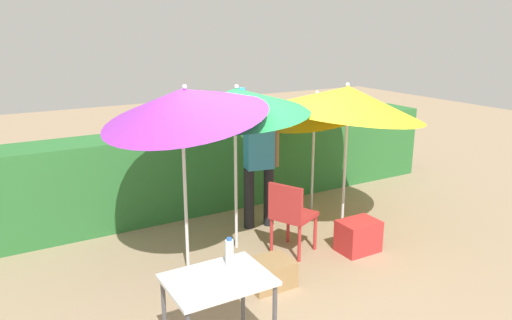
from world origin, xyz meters
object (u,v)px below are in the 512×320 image
(umbrella_yellow, at_px, (316,104))
(cooler_box, at_px, (358,236))
(person_vendor, at_px, (259,160))
(umbrella_navy, at_px, (183,104))
(chair_plastic, at_px, (291,213))
(folding_table, at_px, (218,288))
(bottle_water, at_px, (230,252))
(umbrella_rainbow, at_px, (236,102))
(crate_cardboard, at_px, (270,273))
(umbrella_orange, at_px, (348,100))

(umbrella_yellow, xyz_separation_m, cooler_box, (-0.35, -1.40, -1.38))
(person_vendor, height_order, cooler_box, person_vendor)
(person_vendor, bearing_deg, umbrella_navy, -152.18)
(chair_plastic, distance_m, cooler_box, 0.88)
(folding_table, xyz_separation_m, bottle_water, (0.18, 0.14, 0.21))
(umbrella_rainbow, height_order, umbrella_navy, umbrella_navy)
(folding_table, height_order, bottle_water, bottle_water)
(chair_plastic, xyz_separation_m, crate_cardboard, (-0.60, -0.51, -0.37))
(crate_cardboard, bearing_deg, umbrella_rainbow, 82.39)
(folding_table, distance_m, bottle_water, 0.31)
(umbrella_rainbow, height_order, umbrella_orange, umbrella_rainbow)
(umbrella_navy, distance_m, folding_table, 1.99)
(umbrella_yellow, height_order, person_vendor, umbrella_yellow)
(crate_cardboard, relative_size, bottle_water, 1.96)
(crate_cardboard, bearing_deg, folding_table, -140.28)
(umbrella_rainbow, xyz_separation_m, crate_cardboard, (-0.13, -0.97, -1.66))
(umbrella_orange, height_order, folding_table, umbrella_orange)
(umbrella_orange, bearing_deg, bottle_water, -148.91)
(umbrella_orange, distance_m, person_vendor, 1.36)
(umbrella_rainbow, relative_size, crate_cardboard, 4.34)
(umbrella_orange, bearing_deg, cooler_box, -113.19)
(person_vendor, xyz_separation_m, bottle_water, (-1.49, -2.07, -0.08))
(umbrella_orange, xyz_separation_m, crate_cardboard, (-1.61, -0.79, -1.59))
(umbrella_navy, distance_m, person_vendor, 1.73)
(umbrella_rainbow, relative_size, chair_plastic, 2.30)
(chair_plastic, height_order, cooler_box, chair_plastic)
(umbrella_orange, relative_size, umbrella_yellow, 1.07)
(umbrella_orange, relative_size, folding_table, 2.53)
(person_vendor, distance_m, crate_cardboard, 1.75)
(umbrella_orange, relative_size, person_vendor, 1.07)
(umbrella_orange, distance_m, folding_table, 3.22)
(folding_table, bearing_deg, umbrella_rainbow, 58.17)
(chair_plastic, bearing_deg, bottle_water, -139.97)
(chair_plastic, xyz_separation_m, folding_table, (-1.57, -1.31, 0.14))
(bottle_water, bearing_deg, folding_table, -140.78)
(cooler_box, bearing_deg, bottle_water, -159.03)
(umbrella_navy, xyz_separation_m, folding_table, (-0.38, -1.53, -1.21))
(umbrella_yellow, height_order, chair_plastic, umbrella_yellow)
(cooler_box, bearing_deg, chair_plastic, 154.69)
(umbrella_navy, bearing_deg, umbrella_yellow, 19.83)
(cooler_box, distance_m, folding_table, 2.55)
(umbrella_orange, distance_m, umbrella_navy, 2.21)
(person_vendor, xyz_separation_m, crate_cardboard, (-0.69, -1.40, -0.79))
(umbrella_rainbow, relative_size, umbrella_navy, 0.92)
(person_vendor, relative_size, chair_plastic, 2.11)
(umbrella_orange, xyz_separation_m, umbrella_navy, (-2.21, -0.06, 0.14))
(umbrella_rainbow, height_order, folding_table, umbrella_rainbow)
(umbrella_yellow, distance_m, crate_cardboard, 2.71)
(umbrella_orange, bearing_deg, umbrella_navy, -178.35)
(umbrella_rainbow, xyz_separation_m, bottle_water, (-0.93, -1.63, -0.94))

